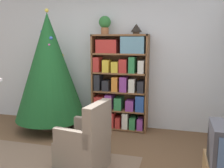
% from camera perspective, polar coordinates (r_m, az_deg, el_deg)
% --- Properties ---
extents(wall_back, '(8.00, 0.10, 2.60)m').
position_cam_1_polar(wall_back, '(4.92, -1.85, 5.65)').
color(wall_back, silver).
rests_on(wall_back, ground_plane).
extents(bookshelf, '(1.03, 0.33, 1.78)m').
position_cam_1_polar(bookshelf, '(4.63, 1.84, 0.40)').
color(bookshelf, brown).
rests_on(bookshelf, ground_plane).
extents(christmas_tree, '(1.30, 1.30, 2.23)m').
position_cam_1_polar(christmas_tree, '(4.73, -14.16, 3.79)').
color(christmas_tree, '#4C3323').
rests_on(christmas_tree, ground_plane).
extents(armchair, '(0.65, 0.64, 0.92)m').
position_cam_1_polar(armchair, '(3.35, -6.13, -13.99)').
color(armchair, '#7A6B5B').
rests_on(armchair, ground_plane).
extents(potted_plant, '(0.22, 0.22, 0.33)m').
position_cam_1_polar(potted_plant, '(4.66, -1.64, 13.61)').
color(potted_plant, '#935B38').
rests_on(potted_plant, bookshelf).
extents(table_lamp, '(0.20, 0.20, 0.18)m').
position_cam_1_polar(table_lamp, '(4.52, 5.58, 12.55)').
color(table_lamp, '#473828').
rests_on(table_lamp, bookshelf).
extents(book_pile_near_tree, '(0.20, 0.17, 0.08)m').
position_cam_1_polar(book_pile_near_tree, '(4.55, -9.82, -11.30)').
color(book_pile_near_tree, '#B22D28').
rests_on(book_pile_near_tree, ground_plane).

